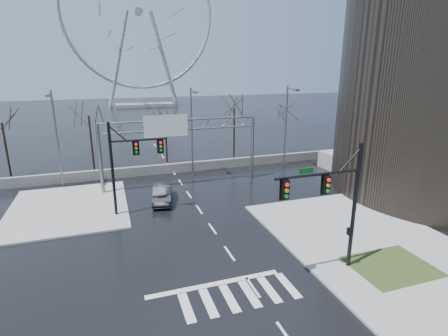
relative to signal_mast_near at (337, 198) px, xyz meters
name	(u,v)px	position (x,y,z in m)	size (l,w,h in m)	color
ground	(229,253)	(-5.14, 4.04, -4.87)	(260.00, 260.00, 0.00)	black
sidewalk_right_ext	(336,221)	(4.86, 6.04, -4.80)	(12.00, 10.00, 0.15)	gray
sidewalk_far	(69,208)	(-16.14, 16.04, -4.80)	(10.00, 12.00, 0.15)	gray
grass_strip	(391,266)	(3.86, -0.96, -4.72)	(5.00, 4.00, 0.02)	#2F421B
tower_podium	(446,169)	(23.86, 12.04, -3.87)	(22.00, 18.00, 2.00)	gray
barrier_wall	(173,168)	(-5.14, 24.04, -4.32)	(52.00, 0.50, 1.10)	slate
signal_mast_near	(337,198)	(0.00, 0.00, 0.00)	(5.52, 0.41, 8.00)	black
signal_mast_far	(126,160)	(-11.01, 13.00, -0.04)	(4.72, 0.41, 8.00)	black
sign_gantry	(177,138)	(-5.52, 19.00, 0.31)	(16.36, 0.40, 7.60)	slate
streetlight_left	(56,132)	(-17.14, 22.20, 1.01)	(0.50, 2.55, 10.00)	slate
streetlight_mid	(192,125)	(-3.14, 22.20, 1.01)	(0.50, 2.55, 10.00)	slate
streetlight_right	(287,120)	(8.86, 22.20, 1.01)	(0.50, 2.55, 10.00)	slate
tree_far_left	(3,129)	(-23.14, 28.04, 0.70)	(3.50, 3.50, 7.00)	black
tree_left	(89,122)	(-14.14, 27.54, 1.10)	(3.75, 3.75, 7.50)	black
tree_center	(165,124)	(-5.14, 28.54, 0.30)	(3.25, 3.25, 6.50)	black
tree_right	(234,114)	(3.86, 27.54, 1.34)	(3.90, 3.90, 7.80)	black
tree_far_right	(286,117)	(11.86, 28.04, 0.54)	(3.40, 3.40, 6.80)	black
ferris_wheel	(139,18)	(-0.14, 99.04, 21.26)	(45.00, 6.00, 50.91)	gray
car	(162,194)	(-7.89, 14.99, -4.08)	(1.67, 4.79, 1.58)	black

